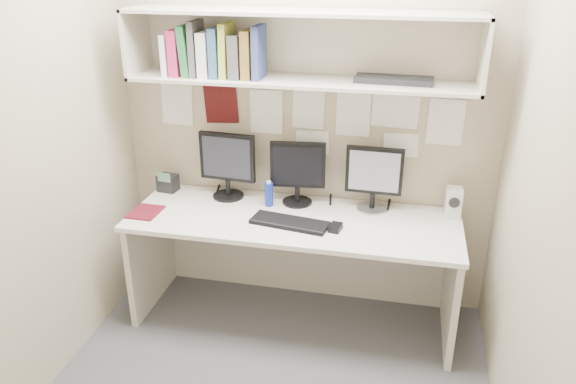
% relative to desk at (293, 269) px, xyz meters
% --- Properties ---
extents(wall_back, '(2.40, 0.02, 2.60)m').
position_rel_desk_xyz_m(wall_back, '(0.00, 0.35, 0.93)').
color(wall_back, tan).
rests_on(wall_back, ground).
extents(wall_front, '(2.40, 0.02, 2.60)m').
position_rel_desk_xyz_m(wall_front, '(0.00, -1.65, 0.93)').
color(wall_front, tan).
rests_on(wall_front, ground).
extents(wall_left, '(0.02, 2.00, 2.60)m').
position_rel_desk_xyz_m(wall_left, '(-1.20, -0.65, 0.93)').
color(wall_left, tan).
rests_on(wall_left, ground).
extents(wall_right, '(0.02, 2.00, 2.60)m').
position_rel_desk_xyz_m(wall_right, '(1.20, -0.65, 0.93)').
color(wall_right, tan).
rests_on(wall_right, ground).
extents(desk, '(2.00, 0.70, 0.73)m').
position_rel_desk_xyz_m(desk, '(0.00, 0.00, 0.00)').
color(desk, silver).
rests_on(desk, floor).
extents(overhead_hutch, '(2.00, 0.38, 0.40)m').
position_rel_desk_xyz_m(overhead_hutch, '(0.00, 0.21, 1.35)').
color(overhead_hutch, beige).
rests_on(overhead_hutch, wall_back).
extents(pinned_papers, '(1.92, 0.01, 0.48)m').
position_rel_desk_xyz_m(pinned_papers, '(0.00, 0.34, 0.88)').
color(pinned_papers, white).
rests_on(pinned_papers, wall_back).
extents(monitor_left, '(0.37, 0.20, 0.43)m').
position_rel_desk_xyz_m(monitor_left, '(-0.48, 0.22, 0.60)').
color(monitor_left, black).
rests_on(monitor_left, desk).
extents(monitor_center, '(0.35, 0.19, 0.40)m').
position_rel_desk_xyz_m(monitor_center, '(-0.02, 0.22, 0.59)').
color(monitor_center, black).
rests_on(monitor_center, desk).
extents(monitor_right, '(0.35, 0.19, 0.40)m').
position_rel_desk_xyz_m(monitor_right, '(0.46, 0.22, 0.59)').
color(monitor_right, '#A5A5AA').
rests_on(monitor_right, desk).
extents(keyboard, '(0.48, 0.24, 0.02)m').
position_rel_desk_xyz_m(keyboard, '(-0.00, -0.10, 0.38)').
color(keyboard, black).
rests_on(keyboard, desk).
extents(mouse, '(0.08, 0.11, 0.03)m').
position_rel_desk_xyz_m(mouse, '(0.27, -0.11, 0.38)').
color(mouse, black).
rests_on(mouse, desk).
extents(speaker, '(0.10, 0.10, 0.19)m').
position_rel_desk_xyz_m(speaker, '(0.94, 0.22, 0.46)').
color(speaker, silver).
rests_on(speaker, desk).
extents(blue_bottle, '(0.05, 0.05, 0.17)m').
position_rel_desk_xyz_m(blue_bottle, '(-0.19, 0.13, 0.44)').
color(blue_bottle, navy).
rests_on(blue_bottle, desk).
extents(maroon_notebook, '(0.18, 0.22, 0.01)m').
position_rel_desk_xyz_m(maroon_notebook, '(-0.91, -0.13, 0.37)').
color(maroon_notebook, '#580F1A').
rests_on(maroon_notebook, desk).
extents(desk_phone, '(0.13, 0.12, 0.15)m').
position_rel_desk_xyz_m(desk_phone, '(-0.91, 0.22, 0.42)').
color(desk_phone, black).
rests_on(desk_phone, desk).
extents(book_stack, '(0.59, 0.19, 0.31)m').
position_rel_desk_xyz_m(book_stack, '(-0.50, 0.13, 1.31)').
color(book_stack, silver).
rests_on(book_stack, overhead_hutch).
extents(hutch_tray, '(0.44, 0.19, 0.03)m').
position_rel_desk_xyz_m(hutch_tray, '(0.53, 0.18, 1.19)').
color(hutch_tray, black).
rests_on(hutch_tray, overhead_hutch).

